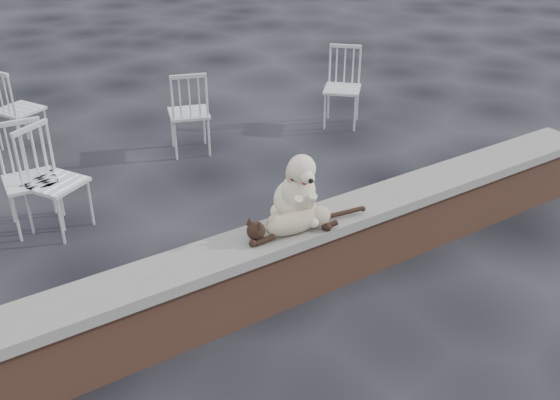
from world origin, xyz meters
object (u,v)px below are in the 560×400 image
chair_c (189,112)px  chair_a (56,181)px  chair_b (30,179)px  cat (297,219)px  chair_d (342,88)px  chair_e (19,108)px  dog (295,184)px

chair_c → chair_a: bearing=47.0°
chair_b → chair_c: bearing=26.5°
chair_b → cat: bearing=-53.1°
chair_c → chair_a: size_ratio=1.00×
cat → chair_d: 3.56m
chair_c → chair_e: 1.88m
chair_d → chair_a: same height
chair_b → chair_e: 1.89m
dog → chair_a: dog is taller
cat → chair_e: bearing=114.9°
chair_a → chair_e: size_ratio=1.00×
cat → chair_b: size_ratio=1.19×
cat → chair_e: size_ratio=1.19×
chair_d → chair_b: bearing=-128.8°
chair_b → chair_e: bearing=84.3°
cat → chair_c: (0.55, 2.85, -0.21)m
cat → chair_e: 4.09m
chair_b → chair_d: bearing=12.0°
chair_c → cat: bearing=98.1°
cat → chair_b: bearing=133.1°
chair_c → chair_b: (-1.86, -0.74, 0.00)m
chair_c → chair_b: same height
chair_a → chair_c: bearing=-1.3°
chair_d → chair_a: size_ratio=1.00×
dog → cat: size_ratio=0.50×
chair_d → chair_a: (-3.59, -0.63, 0.00)m
chair_c → chair_e: same height
chair_e → chair_a: bearing=148.1°
chair_b → chair_a: bearing=-38.9°
dog → chair_a: size_ratio=0.60×
chair_d → dog: bearing=-90.1°
chair_b → chair_e: (0.35, 1.86, 0.00)m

